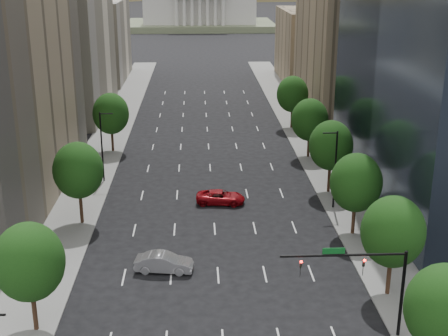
{
  "coord_description": "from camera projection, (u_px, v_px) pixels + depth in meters",
  "views": [
    {
      "loc": [
        -1.67,
        -8.79,
        26.51
      ],
      "look_at": [
        0.8,
        46.04,
        8.0
      ],
      "focal_mm": 49.49,
      "sensor_mm": 36.0,
      "label": 1
    }
  ],
  "objects": [
    {
      "name": "sidewalk_right",
      "position": [
        341.0,
        192.0,
        74.29
      ],
      "size": [
        6.0,
        200.0,
        0.15
      ],
      "primitive_type": "cube",
      "color": "slate",
      "rests_on": "ground"
    },
    {
      "name": "tree_left_2",
      "position": [
        111.0,
        114.0,
        88.29
      ],
      "size": [
        5.2,
        5.2,
        8.68
      ],
      "color": "#382316",
      "rests_on": "ground"
    },
    {
      "name": "tree_left_0",
      "position": [
        29.0,
        262.0,
        44.72
      ],
      "size": [
        5.2,
        5.2,
        8.75
      ],
      "color": "#382316",
      "rests_on": "ground"
    },
    {
      "name": "car_red_far",
      "position": [
        221.0,
        197.0,
        70.64
      ],
      "size": [
        5.82,
        3.17,
        1.55
      ],
      "primitive_type": "imported",
      "rotation": [
        0.0,
        0.0,
        1.46
      ],
      "color": "#9A0B12",
      "rests_on": "ground"
    },
    {
      "name": "tree_right_4",
      "position": [
        310.0,
        120.0,
        85.76
      ],
      "size": [
        5.2,
        5.2,
        8.46
      ],
      "color": "#382316",
      "rests_on": "ground"
    },
    {
      "name": "tree_right_2",
      "position": [
        356.0,
        183.0,
        61.1
      ],
      "size": [
        5.2,
        5.2,
        8.61
      ],
      "color": "#382316",
      "rests_on": "ground"
    },
    {
      "name": "streetlight_ln",
      "position": [
        102.0,
        145.0,
        76.27
      ],
      "size": [
        1.7,
        0.2,
        9.0
      ],
      "color": "black",
      "rests_on": "ground"
    },
    {
      "name": "tree_right_1",
      "position": [
        393.0,
        232.0,
        49.7
      ],
      "size": [
        5.2,
        5.2,
        8.75
      ],
      "color": "#382316",
      "rests_on": "ground"
    },
    {
      "name": "foothills",
      "position": [
        233.0,
        30.0,
        597.8
      ],
      "size": [
        720.0,
        413.0,
        263.0
      ],
      "color": "brown",
      "rests_on": "ground"
    },
    {
      "name": "capitol",
      "position": [
        200.0,
        7.0,
        250.49
      ],
      "size": [
        60.0,
        40.0,
        35.2
      ],
      "color": "#596647",
      "rests_on": "ground"
    },
    {
      "name": "car_silver",
      "position": [
        164.0,
        263.0,
        55.15
      ],
      "size": [
        5.41,
        2.47,
        1.72
      ],
      "primitive_type": "imported",
      "rotation": [
        0.0,
        0.0,
        1.44
      ],
      "color": "gray",
      "rests_on": "ground"
    },
    {
      "name": "tree_right_0",
      "position": [
        445.0,
        309.0,
        39.4
      ],
      "size": [
        5.2,
        5.2,
        8.39
      ],
      "color": "#382316",
      "rests_on": "ground"
    },
    {
      "name": "sidewalk_left",
      "position": [
        81.0,
        196.0,
        72.97
      ],
      "size": [
        6.0,
        200.0,
        0.15
      ],
      "primitive_type": "cube",
      "color": "slate",
      "rests_on": "ground"
    },
    {
      "name": "tree_right_5",
      "position": [
        292.0,
        94.0,
        100.82
      ],
      "size": [
        5.2,
        5.2,
        8.75
      ],
      "color": "#382316",
      "rests_on": "ground"
    },
    {
      "name": "streetlight_rn",
      "position": [
        335.0,
        168.0,
        67.95
      ],
      "size": [
        1.7,
        0.2,
        9.0
      ],
      "color": "black",
      "rests_on": "ground"
    },
    {
      "name": "filler_right",
      "position": [
        312.0,
        45.0,
        141.27
      ],
      "size": [
        14.0,
        26.0,
        16.0
      ],
      "primitive_type": "cube",
      "color": "#8C7759",
      "rests_on": "ground"
    },
    {
      "name": "traffic_signal",
      "position": [
        370.0,
        275.0,
        44.05
      ],
      "size": [
        9.12,
        0.4,
        7.38
      ],
      "color": "black",
      "rests_on": "ground"
    },
    {
      "name": "filler_left",
      "position": [
        94.0,
        41.0,
        141.66
      ],
      "size": [
        14.0,
        26.0,
        18.0
      ],
      "primitive_type": "cube",
      "color": "beige",
      "rests_on": "ground"
    },
    {
      "name": "parking_tan_right",
      "position": [
        348.0,
        30.0,
        107.79
      ],
      "size": [
        14.0,
        30.0,
        30.0
      ],
      "primitive_type": "cube",
      "color": "#8C7759",
      "rests_on": "ground"
    },
    {
      "name": "midrise_cream_left",
      "position": [
        62.0,
        15.0,
        107.71
      ],
      "size": [
        14.0,
        30.0,
        35.0
      ],
      "primitive_type": "cube",
      "color": "beige",
      "rests_on": "ground"
    },
    {
      "name": "tree_left_1",
      "position": [
        78.0,
        170.0,
        63.58
      ],
      "size": [
        5.2,
        5.2,
        8.97
      ],
      "color": "#382316",
      "rests_on": "ground"
    },
    {
      "name": "tree_right_3",
      "position": [
        331.0,
        145.0,
        72.37
      ],
      "size": [
        5.2,
        5.2,
        8.89
      ],
      "color": "#382316",
      "rests_on": "ground"
    }
  ]
}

